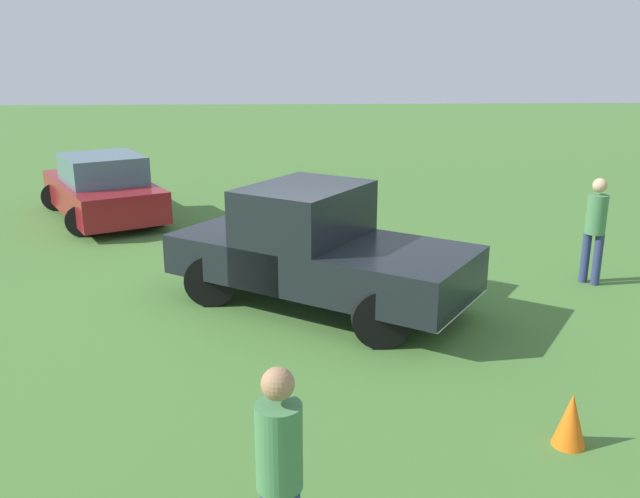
% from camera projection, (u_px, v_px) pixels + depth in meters
% --- Properties ---
extents(ground_plane, '(80.00, 80.00, 0.00)m').
position_uv_depth(ground_plane, '(298.00, 298.00, 10.41)').
color(ground_plane, '#477533').
extents(pickup_truck, '(4.73, 4.06, 1.81)m').
position_uv_depth(pickup_truck, '(313.00, 245.00, 9.86)').
color(pickup_truck, black).
rests_on(pickup_truck, ground_plane).
extents(sedan_near, '(3.59, 4.56, 1.48)m').
position_uv_depth(sedan_near, '(103.00, 189.00, 15.18)').
color(sedan_near, black).
rests_on(sedan_near, ground_plane).
extents(person_bystander, '(0.45, 0.45, 1.71)m').
position_uv_depth(person_bystander, '(279.00, 468.00, 4.53)').
color(person_bystander, navy).
rests_on(person_bystander, ground_plane).
extents(person_visitor, '(0.45, 0.45, 1.75)m').
position_uv_depth(person_visitor, '(595.00, 225.00, 10.81)').
color(person_visitor, navy).
rests_on(person_visitor, ground_plane).
extents(traffic_cone, '(0.32, 0.32, 0.55)m').
position_uv_depth(traffic_cone, '(571.00, 420.00, 6.45)').
color(traffic_cone, orange).
rests_on(traffic_cone, ground_plane).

